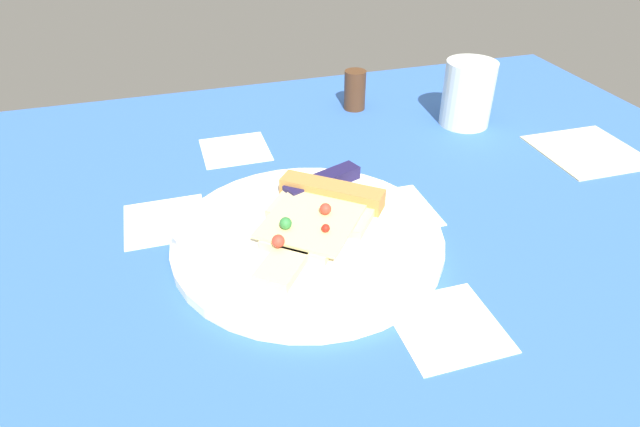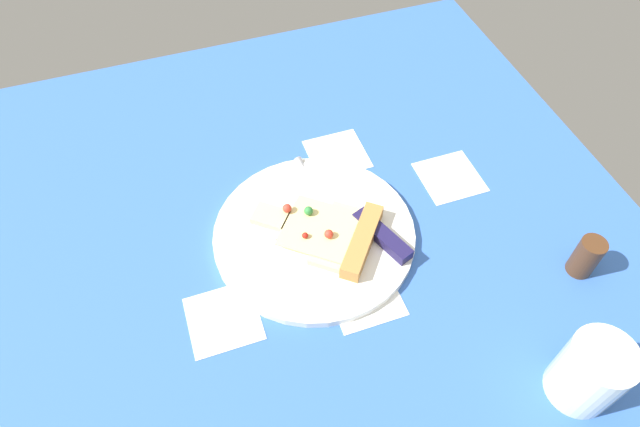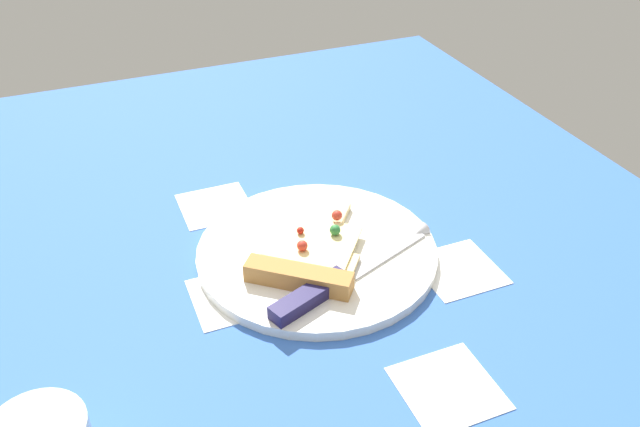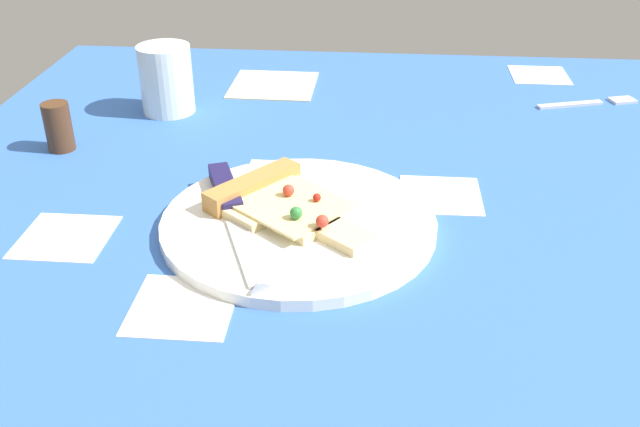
% 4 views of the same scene
% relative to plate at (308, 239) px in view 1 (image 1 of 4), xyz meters
% --- Properties ---
extents(ground_plane, '(1.10, 1.10, 0.03)m').
position_rel_plate_xyz_m(ground_plane, '(0.06, -0.08, -0.02)').
color(ground_plane, '#3360B7').
rests_on(ground_plane, ground).
extents(plate, '(0.29, 0.29, 0.01)m').
position_rel_plate_xyz_m(plate, '(0.00, 0.00, 0.00)').
color(plate, white).
rests_on(plate, ground_plane).
extents(pizza_slice, '(0.17, 0.18, 0.03)m').
position_rel_plate_xyz_m(pizza_slice, '(0.02, 0.02, 0.01)').
color(pizza_slice, beige).
rests_on(pizza_slice, plate).
extents(knife, '(0.23, 0.11, 0.02)m').
position_rel_plate_xyz_m(knife, '(-0.00, 0.07, 0.01)').
color(knife, silver).
rests_on(knife, plate).
extents(drinking_glass, '(0.07, 0.07, 0.10)m').
position_rel_plate_xyz_m(drinking_glass, '(0.31, 0.22, 0.04)').
color(drinking_glass, silver).
rests_on(drinking_glass, ground_plane).
extents(pepper_shaker, '(0.03, 0.03, 0.06)m').
position_rel_plate_xyz_m(pepper_shaker, '(0.17, 0.32, 0.02)').
color(pepper_shaker, '#4C2D19').
rests_on(pepper_shaker, ground_plane).
extents(napkin, '(0.13, 0.13, 0.00)m').
position_rel_plate_xyz_m(napkin, '(0.43, 0.09, -0.00)').
color(napkin, beige).
rests_on(napkin, ground_plane).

